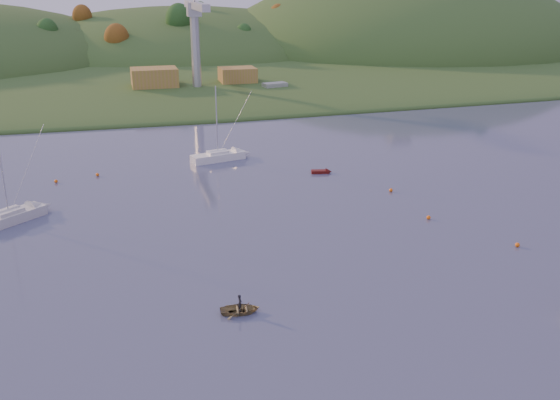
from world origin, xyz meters
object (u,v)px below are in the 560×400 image
object	(u,v)px
red_tender	(324,172)
canoe	(240,309)
sailboat_near	(9,217)
sailboat_far	(218,156)

from	to	relation	value
red_tender	canoe	bearing A→B (deg)	-106.79
sailboat_near	sailboat_far	world-z (taller)	sailboat_near
sailboat_near	sailboat_far	xyz separation A→B (m)	(29.22, 20.04, -0.01)
sailboat_far	sailboat_near	bearing A→B (deg)	-158.93
sailboat_far	red_tender	xyz separation A→B (m)	(14.26, -11.19, -0.55)
sailboat_near	canoe	bearing A→B (deg)	-92.17
red_tender	sailboat_far	bearing A→B (deg)	154.55
sailboat_near	canoe	distance (m)	36.34
canoe	red_tender	xyz separation A→B (m)	(21.22, 37.58, -0.14)
sailboat_near	canoe	size ratio (longest dim) A/B	3.49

